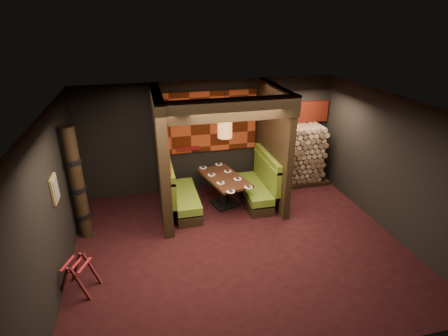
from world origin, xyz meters
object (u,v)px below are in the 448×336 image
at_px(totem_column, 78,185).
at_px(firewood_stack, 297,156).
at_px(luggage_rack, 78,274).
at_px(dining_table, 224,186).
at_px(pendant_lamp, 225,128).
at_px(booth_bench_right, 257,187).
at_px(booth_bench_left, 181,195).

height_order(totem_column, firewood_stack, totem_column).
height_order(luggage_rack, firewood_stack, firewood_stack).
bearing_deg(dining_table, pendant_lamp, -90.00).
distance_m(dining_table, pendant_lamp, 1.47).
xyz_separation_m(booth_bench_right, luggage_rack, (-3.90, -2.22, -0.08)).
bearing_deg(booth_bench_right, booth_bench_left, 180.00).
relative_size(booth_bench_left, luggage_rack, 2.23).
height_order(booth_bench_left, dining_table, booth_bench_left).
bearing_deg(firewood_stack, booth_bench_left, -167.83).
height_order(booth_bench_right, pendant_lamp, pendant_lamp).
height_order(pendant_lamp, luggage_rack, pendant_lamp).
height_order(luggage_rack, totem_column, totem_column).
distance_m(booth_bench_right, firewood_stack, 1.58).
bearing_deg(luggage_rack, firewood_stack, 29.06).
distance_m(booth_bench_right, luggage_rack, 4.49).
height_order(dining_table, firewood_stack, firewood_stack).
height_order(booth_bench_right, totem_column, totem_column).
distance_m(booth_bench_left, luggage_rack, 2.99).
height_order(pendant_lamp, totem_column, pendant_lamp).
relative_size(luggage_rack, firewood_stack, 0.41).
bearing_deg(luggage_rack, booth_bench_left, 47.86).
bearing_deg(dining_table, luggage_rack, -144.04).
xyz_separation_m(pendant_lamp, firewood_stack, (2.19, 0.75, -1.17)).
bearing_deg(firewood_stack, totem_column, -166.81).
bearing_deg(dining_table, totem_column, -170.02).
xyz_separation_m(luggage_rack, totem_column, (-0.08, 1.67, 0.86)).
height_order(dining_table, pendant_lamp, pendant_lamp).
relative_size(booth_bench_right, luggage_rack, 2.23).
xyz_separation_m(booth_bench_right, dining_table, (-0.84, 0.00, 0.12)).
relative_size(dining_table, totem_column, 0.65).
xyz_separation_m(pendant_lamp, totem_column, (-3.14, -0.50, -0.81)).
bearing_deg(booth_bench_right, pendant_lamp, -176.82).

